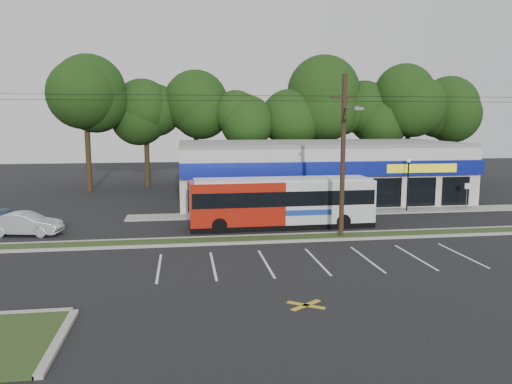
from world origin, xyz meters
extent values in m
plane|color=black|center=(0.00, 0.00, 0.00)|extent=(120.00, 120.00, 0.00)
cube|color=#223716|center=(0.00, 1.00, 0.06)|extent=(40.00, 1.60, 0.12)
cube|color=#9E9E93|center=(0.00, 0.15, 0.07)|extent=(40.00, 0.25, 0.14)
cube|color=#9E9E93|center=(0.00, 1.85, 0.07)|extent=(40.00, 0.25, 0.14)
cube|color=#9E9E93|center=(5.00, 9.00, 0.05)|extent=(32.00, 2.20, 0.10)
cube|color=silver|center=(5.50, 16.00, 2.50)|extent=(25.00, 12.00, 5.00)
cube|color=navy|center=(5.50, 9.75, 3.40)|extent=(25.00, 0.50, 1.20)
cube|color=black|center=(5.50, 9.94, 1.40)|extent=(24.00, 0.12, 2.40)
cube|color=yellow|center=(12.50, 9.48, 3.40)|extent=(6.00, 0.06, 0.70)
cube|color=gray|center=(5.50, 16.00, 5.15)|extent=(25.00, 12.00, 0.30)
cylinder|color=black|center=(3.00, 1.00, 5.00)|extent=(0.30, 0.30, 10.00)
cube|color=black|center=(3.00, 1.00, 8.60)|extent=(1.80, 0.12, 0.12)
cylinder|color=#59595E|center=(3.00, -0.20, 8.00)|extent=(0.10, 2.40, 0.10)
cube|color=#59595E|center=(3.00, -1.50, 7.90)|extent=(0.50, 0.25, 0.15)
cylinder|color=black|center=(0.00, 1.00, 8.70)|extent=(50.00, 0.02, 0.02)
cylinder|color=black|center=(0.00, 1.00, 8.40)|extent=(50.00, 0.02, 0.02)
cylinder|color=black|center=(11.00, 8.80, 2.00)|extent=(0.12, 0.12, 4.00)
sphere|color=silver|center=(11.00, 8.80, 4.10)|extent=(0.30, 0.30, 0.30)
cylinder|color=#59595E|center=(16.00, 8.60, 1.10)|extent=(0.06, 0.06, 2.20)
cube|color=white|center=(16.00, 8.55, 2.00)|extent=(0.45, 0.04, 0.45)
cylinder|color=black|center=(-16.00, 26.00, 2.86)|extent=(0.56, 0.56, 5.72)
sphere|color=black|center=(-16.00, 26.00, 8.45)|extent=(6.76, 6.76, 6.76)
cylinder|color=black|center=(-11.00, 26.00, 2.86)|extent=(0.56, 0.56, 5.72)
sphere|color=black|center=(-11.00, 26.00, 8.45)|extent=(6.76, 6.76, 6.76)
cylinder|color=black|center=(-6.00, 26.00, 2.86)|extent=(0.56, 0.56, 5.72)
sphere|color=black|center=(-6.00, 26.00, 8.45)|extent=(6.76, 6.76, 6.76)
cylinder|color=black|center=(-1.00, 26.00, 2.86)|extent=(0.56, 0.56, 5.72)
sphere|color=black|center=(-1.00, 26.00, 8.45)|extent=(6.76, 6.76, 6.76)
cylinder|color=black|center=(4.00, 26.00, 2.86)|extent=(0.56, 0.56, 5.72)
sphere|color=black|center=(4.00, 26.00, 8.45)|extent=(6.76, 6.76, 6.76)
cylinder|color=black|center=(9.00, 26.00, 2.86)|extent=(0.56, 0.56, 5.72)
sphere|color=black|center=(9.00, 26.00, 8.45)|extent=(6.76, 6.76, 6.76)
cylinder|color=black|center=(14.00, 26.00, 2.86)|extent=(0.56, 0.56, 5.72)
sphere|color=black|center=(14.00, 26.00, 8.45)|extent=(6.76, 6.76, 6.76)
cylinder|color=black|center=(19.00, 26.00, 2.86)|extent=(0.56, 0.56, 5.72)
sphere|color=black|center=(19.00, 26.00, 8.45)|extent=(6.76, 6.76, 6.76)
cylinder|color=black|center=(24.00, 26.00, 2.86)|extent=(0.56, 0.56, 5.72)
sphere|color=black|center=(24.00, 26.00, 8.45)|extent=(6.76, 6.76, 6.76)
cube|color=#A3190C|center=(-3.22, 4.45, 1.80)|extent=(6.29, 2.70, 2.86)
cube|color=silver|center=(3.03, 4.55, 1.80)|extent=(6.29, 2.70, 2.86)
cube|color=black|center=(-0.10, 4.50, 0.20)|extent=(12.53, 2.75, 0.36)
cube|color=black|center=(-0.10, 4.50, 2.13)|extent=(12.29, 2.86, 0.99)
cube|color=black|center=(6.18, 4.60, 1.98)|extent=(0.10, 2.21, 1.46)
cube|color=#193899|center=(1.49, 3.21, 1.20)|extent=(3.12, 0.08, 0.36)
cube|color=silver|center=(-0.10, 4.50, 3.28)|extent=(11.91, 2.53, 0.19)
cylinder|color=black|center=(-4.45, 3.25, 0.50)|extent=(1.00, 0.31, 1.00)
cylinder|color=black|center=(-4.49, 5.61, 0.50)|extent=(1.00, 0.31, 1.00)
cylinder|color=black|center=(3.92, 3.38, 0.50)|extent=(1.00, 0.31, 1.00)
cylinder|color=black|center=(3.88, 5.75, 0.50)|extent=(1.00, 0.31, 1.00)
imported|color=black|center=(4.59, 8.46, 0.84)|extent=(5.15, 2.56, 1.69)
imported|color=#B6B7BE|center=(-16.69, 4.47, 0.73)|extent=(4.64, 2.32, 1.46)
imported|color=navy|center=(-18.71, 7.00, 0.63)|extent=(4.64, 2.69, 1.27)
imported|color=beige|center=(4.72, 8.50, 0.82)|extent=(0.68, 0.54, 1.64)
imported|color=beige|center=(7.28, 7.28, 0.87)|extent=(0.92, 0.76, 1.74)
camera|label=1|loc=(-6.71, -28.42, 7.27)|focal=35.00mm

